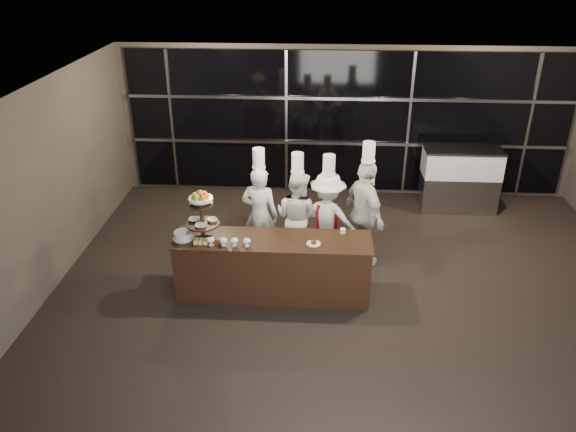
# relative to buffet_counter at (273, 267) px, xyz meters

# --- Properties ---
(room) EXTENTS (10.00, 10.00, 10.00)m
(room) POSITION_rel_buffet_counter_xyz_m (1.16, -1.16, 1.03)
(room) COLOR black
(room) RESTS_ON ground
(window_wall) EXTENTS (8.60, 0.10, 2.80)m
(window_wall) POSITION_rel_buffet_counter_xyz_m (1.16, 3.77, 1.04)
(window_wall) COLOR black
(window_wall) RESTS_ON ground
(buffet_counter) EXTENTS (2.84, 0.74, 0.92)m
(buffet_counter) POSITION_rel_buffet_counter_xyz_m (0.00, 0.00, 0.00)
(buffet_counter) COLOR black
(buffet_counter) RESTS_ON ground
(display_stand) EXTENTS (0.48, 0.48, 0.74)m
(display_stand) POSITION_rel_buffet_counter_xyz_m (-1.00, -0.00, 0.87)
(display_stand) COLOR black
(display_stand) RESTS_ON buffet_counter
(compotes) EXTENTS (0.62, 0.11, 0.12)m
(compotes) POSITION_rel_buffet_counter_xyz_m (-0.60, -0.22, 0.54)
(compotes) COLOR silver
(compotes) RESTS_ON buffet_counter
(layer_cake) EXTENTS (0.30, 0.30, 0.11)m
(layer_cake) POSITION_rel_buffet_counter_xyz_m (-1.28, -0.05, 0.51)
(layer_cake) COLOR white
(layer_cake) RESTS_ON buffet_counter
(pastry_squares) EXTENTS (0.19, 0.13, 0.05)m
(pastry_squares) POSITION_rel_buffet_counter_xyz_m (-1.00, -0.16, 0.48)
(pastry_squares) COLOR #EBCF73
(pastry_squares) RESTS_ON buffet_counter
(small_plate) EXTENTS (0.20, 0.20, 0.05)m
(small_plate) POSITION_rel_buffet_counter_xyz_m (0.58, -0.10, 0.47)
(small_plate) COLOR white
(small_plate) RESTS_ON buffet_counter
(chef_cup) EXTENTS (0.08, 0.08, 0.07)m
(chef_cup) POSITION_rel_buffet_counter_xyz_m (1.00, 0.25, 0.49)
(chef_cup) COLOR white
(chef_cup) RESTS_ON buffet_counter
(display_case) EXTENTS (1.45, 0.63, 1.24)m
(display_case) POSITION_rel_buffet_counter_xyz_m (3.34, 3.14, 0.22)
(display_case) COLOR #A5A5AA
(display_case) RESTS_ON ground
(chef_a) EXTENTS (0.67, 0.51, 1.94)m
(chef_a) POSITION_rel_buffet_counter_xyz_m (-0.29, 0.95, 0.38)
(chef_a) COLOR silver
(chef_a) RESTS_ON ground
(chef_b) EXTENTS (0.95, 0.89, 1.86)m
(chef_b) POSITION_rel_buffet_counter_xyz_m (0.30, 1.02, 0.33)
(chef_b) COLOR white
(chef_b) RESTS_ON ground
(chef_c) EXTENTS (1.11, 0.81, 1.84)m
(chef_c) POSITION_rel_buffet_counter_xyz_m (0.78, 1.00, 0.32)
(chef_c) COLOR white
(chef_c) RESTS_ON ground
(chef_d) EXTENTS (0.85, 1.12, 2.07)m
(chef_d) POSITION_rel_buffet_counter_xyz_m (1.37, 0.98, 0.44)
(chef_d) COLOR silver
(chef_d) RESTS_ON ground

